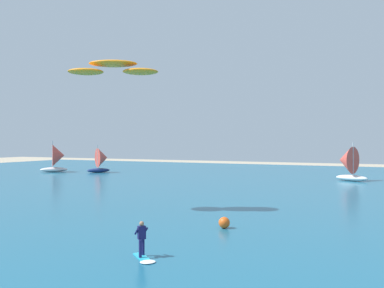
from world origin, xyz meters
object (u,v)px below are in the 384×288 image
Objects in this scene: kitesurfer at (143,245)px; sailboat_mid_right at (58,158)px; sailboat_mid_left at (347,163)px; sailboat_heeled_over at (102,160)px; kite at (113,68)px; marker_buoy at (224,223)px.

kitesurfer is 58.06m from sailboat_mid_right.
sailboat_mid_right is 47.67m from sailboat_mid_left.
sailboat_heeled_over is 0.87× the size of sailboat_mid_right.
sailboat_mid_left is at bearing 67.35° from kite.
kitesurfer is 0.35× the size of sailboat_mid_left.
sailboat_mid_left is 36.68m from marker_buoy.
sailboat_mid_right is 7.77× the size of marker_buoy.
kitesurfer is at bearing -97.76° from marker_buoy.
sailboat_heeled_over is 39.92m from sailboat_mid_left.
kitesurfer is at bearing -48.60° from kite.
kite is at bearing 166.99° from marker_buoy.
sailboat_heeled_over is (-34.54, 42.42, 1.57)m from kitesurfer.
sailboat_mid_right is at bearing -161.68° from sailboat_heeled_over.
kite is 37.91m from sailboat_mid_left.
kitesurfer is 7.85m from marker_buoy.
sailboat_heeled_over is 0.90× the size of sailboat_mid_left.
kitesurfer reaches higher than marker_buoy.
sailboat_mid_left is 7.50× the size of marker_buoy.
marker_buoy is at bearing -96.72° from sailboat_mid_left.
sailboat_mid_right is at bearing -174.89° from sailboat_mid_left.
sailboat_mid_left is at bearing 83.10° from kitesurfer.
kite is (-8.88, 10.07, 10.36)m from kitesurfer.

